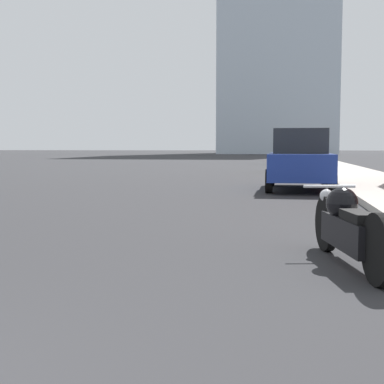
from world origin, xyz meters
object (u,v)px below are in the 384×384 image
object	(u,v)px
parked_car_blue	(300,160)
parked_car_yellow	(296,156)
parked_car_green	(288,152)
motorcycle	(348,227)
parked_car_red	(287,152)

from	to	relation	value
parked_car_blue	parked_car_yellow	xyz separation A→B (m)	(0.19, 11.67, -0.07)
parked_car_yellow	parked_car_green	bearing A→B (deg)	95.03
motorcycle	parked_car_blue	world-z (taller)	parked_car_blue
motorcycle	parked_car_green	world-z (taller)	parked_car_green
parked_car_yellow	parked_car_green	world-z (taller)	parked_car_green
motorcycle	parked_car_red	world-z (taller)	parked_car_red
parked_car_yellow	parked_car_red	xyz separation A→B (m)	(-0.23, 22.24, -0.02)
parked_car_yellow	motorcycle	bearing A→B (deg)	-86.11
motorcycle	parked_car_blue	xyz separation A→B (m)	(-0.17, 10.32, 0.47)
parked_car_yellow	parked_car_red	bearing A→B (deg)	94.54
parked_car_red	parked_car_yellow	bearing A→B (deg)	-88.45
parked_car_blue	parked_car_yellow	bearing A→B (deg)	89.42
parked_car_blue	parked_car_green	size ratio (longest dim) A/B	1.08
motorcycle	parked_car_yellow	size ratio (longest dim) A/B	0.58
parked_car_green	parked_car_yellow	bearing A→B (deg)	-84.18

